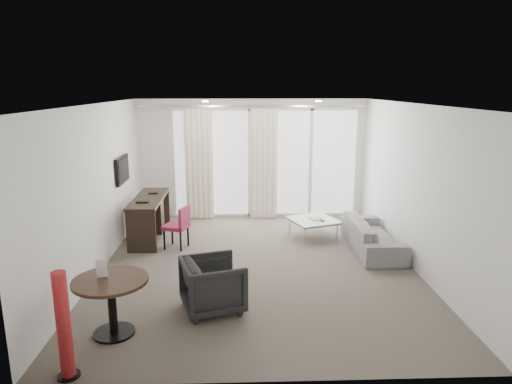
{
  "coord_description": "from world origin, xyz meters",
  "views": [
    {
      "loc": [
        -0.28,
        -6.97,
        2.86
      ],
      "look_at": [
        0.0,
        0.6,
        1.1
      ],
      "focal_mm": 32.0,
      "sensor_mm": 36.0,
      "label": 1
    }
  ],
  "objects_px": {
    "desk": "(150,218)",
    "rattan_chair_a": "(305,189)",
    "tub_armchair": "(213,285)",
    "round_table": "(112,307)",
    "coffee_table": "(313,228)",
    "sofa": "(372,235)",
    "rattan_chair_b": "(307,178)",
    "desk_chair": "(176,227)",
    "red_lamp": "(64,326)"
  },
  "relations": [
    {
      "from": "desk",
      "to": "tub_armchair",
      "type": "distance_m",
      "value": 3.24
    },
    {
      "from": "desk",
      "to": "tub_armchair",
      "type": "relative_size",
      "value": 2.24
    },
    {
      "from": "tub_armchair",
      "to": "sofa",
      "type": "height_order",
      "value": "tub_armchair"
    },
    {
      "from": "desk_chair",
      "to": "rattan_chair_a",
      "type": "xyz_separation_m",
      "value": [
        2.76,
        3.0,
        0.01
      ]
    },
    {
      "from": "rattan_chair_a",
      "to": "rattan_chair_b",
      "type": "xyz_separation_m",
      "value": [
        0.24,
        1.21,
        0.02
      ]
    },
    {
      "from": "rattan_chair_b",
      "to": "desk_chair",
      "type": "bearing_deg",
      "value": -116.75
    },
    {
      "from": "red_lamp",
      "to": "coffee_table",
      "type": "relative_size",
      "value": 1.39
    },
    {
      "from": "desk",
      "to": "coffee_table",
      "type": "xyz_separation_m",
      "value": [
        3.13,
        -0.08,
        -0.22
      ]
    },
    {
      "from": "coffee_table",
      "to": "red_lamp",
      "type": "bearing_deg",
      "value": -126.69
    },
    {
      "from": "desk",
      "to": "round_table",
      "type": "xyz_separation_m",
      "value": [
        0.22,
        -3.5,
        -0.05
      ]
    },
    {
      "from": "red_lamp",
      "to": "rattan_chair_a",
      "type": "xyz_separation_m",
      "value": [
        3.35,
        6.77,
        -0.17
      ]
    },
    {
      "from": "desk",
      "to": "rattan_chair_b",
      "type": "bearing_deg",
      "value": 45.8
    },
    {
      "from": "tub_armchair",
      "to": "rattan_chair_b",
      "type": "xyz_separation_m",
      "value": [
        2.21,
        6.61,
        0.08
      ]
    },
    {
      "from": "sofa",
      "to": "rattan_chair_a",
      "type": "bearing_deg",
      "value": 12.99
    },
    {
      "from": "sofa",
      "to": "rattan_chair_a",
      "type": "height_order",
      "value": "rattan_chair_a"
    },
    {
      "from": "sofa",
      "to": "rattan_chair_b",
      "type": "bearing_deg",
      "value": 6.52
    },
    {
      "from": "tub_armchair",
      "to": "round_table",
      "type": "bearing_deg",
      "value": 99.08
    },
    {
      "from": "round_table",
      "to": "rattan_chair_b",
      "type": "bearing_deg",
      "value": 64.98
    },
    {
      "from": "desk_chair",
      "to": "rattan_chair_a",
      "type": "distance_m",
      "value": 4.08
    },
    {
      "from": "desk",
      "to": "round_table",
      "type": "distance_m",
      "value": 3.51
    },
    {
      "from": "coffee_table",
      "to": "round_table",
      "type": "bearing_deg",
      "value": -130.36
    },
    {
      "from": "tub_armchair",
      "to": "coffee_table",
      "type": "distance_m",
      "value": 3.37
    },
    {
      "from": "round_table",
      "to": "red_lamp",
      "type": "height_order",
      "value": "red_lamp"
    },
    {
      "from": "round_table",
      "to": "rattan_chair_a",
      "type": "height_order",
      "value": "rattan_chair_a"
    },
    {
      "from": "round_table",
      "to": "coffee_table",
      "type": "bearing_deg",
      "value": 49.64
    },
    {
      "from": "tub_armchair",
      "to": "desk_chair",
      "type": "bearing_deg",
      "value": 1.26
    },
    {
      "from": "desk",
      "to": "sofa",
      "type": "relative_size",
      "value": 0.92
    },
    {
      "from": "tub_armchair",
      "to": "coffee_table",
      "type": "height_order",
      "value": "tub_armchair"
    },
    {
      "from": "desk_chair",
      "to": "rattan_chair_b",
      "type": "height_order",
      "value": "rattan_chair_b"
    },
    {
      "from": "red_lamp",
      "to": "rattan_chair_a",
      "type": "height_order",
      "value": "red_lamp"
    },
    {
      "from": "desk",
      "to": "rattan_chair_a",
      "type": "relative_size",
      "value": 2.15
    },
    {
      "from": "rattan_chair_a",
      "to": "round_table",
      "type": "bearing_deg",
      "value": -124.48
    },
    {
      "from": "desk",
      "to": "red_lamp",
      "type": "relative_size",
      "value": 1.52
    },
    {
      "from": "red_lamp",
      "to": "rattan_chair_a",
      "type": "bearing_deg",
      "value": 63.65
    },
    {
      "from": "round_table",
      "to": "rattan_chair_b",
      "type": "distance_m",
      "value": 7.92
    },
    {
      "from": "desk",
      "to": "sofa",
      "type": "bearing_deg",
      "value": -10.94
    },
    {
      "from": "desk",
      "to": "tub_armchair",
      "type": "xyz_separation_m",
      "value": [
        1.37,
        -2.94,
        -0.05
      ]
    },
    {
      "from": "round_table",
      "to": "rattan_chair_a",
      "type": "bearing_deg",
      "value": 62.46
    },
    {
      "from": "round_table",
      "to": "coffee_table",
      "type": "relative_size",
      "value": 1.07
    },
    {
      "from": "sofa",
      "to": "rattan_chair_b",
      "type": "height_order",
      "value": "rattan_chair_b"
    },
    {
      "from": "round_table",
      "to": "tub_armchair",
      "type": "distance_m",
      "value": 1.28
    },
    {
      "from": "desk",
      "to": "round_table",
      "type": "bearing_deg",
      "value": -86.34
    },
    {
      "from": "coffee_table",
      "to": "rattan_chair_a",
      "type": "xyz_separation_m",
      "value": [
        0.2,
        2.54,
        0.22
      ]
    },
    {
      "from": "round_table",
      "to": "desk_chair",
      "type": "bearing_deg",
      "value": 83.33
    },
    {
      "from": "desk",
      "to": "sofa",
      "type": "distance_m",
      "value": 4.16
    },
    {
      "from": "tub_armchair",
      "to": "sofa",
      "type": "distance_m",
      "value": 3.46
    },
    {
      "from": "round_table",
      "to": "rattan_chair_a",
      "type": "relative_size",
      "value": 1.09
    },
    {
      "from": "coffee_table",
      "to": "rattan_chair_b",
      "type": "xyz_separation_m",
      "value": [
        0.44,
        3.75,
        0.24
      ]
    },
    {
      "from": "tub_armchair",
      "to": "coffee_table",
      "type": "relative_size",
      "value": 0.94
    },
    {
      "from": "red_lamp",
      "to": "tub_armchair",
      "type": "bearing_deg",
      "value": 44.66
    }
  ]
}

